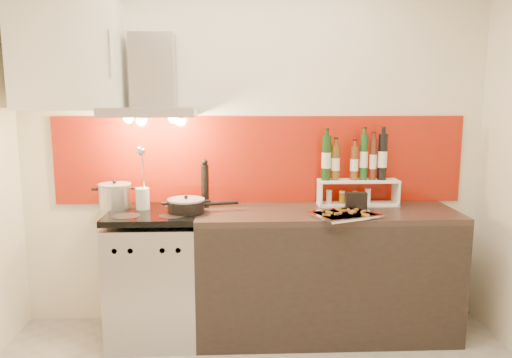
{
  "coord_description": "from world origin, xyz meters",
  "views": [
    {
      "loc": [
        -0.13,
        -2.25,
        1.69
      ],
      "look_at": [
        0.0,
        0.95,
        1.15
      ],
      "focal_mm": 35.0,
      "sensor_mm": 36.0,
      "label": 1
    }
  ],
  "objects_px": {
    "range_stove": "(155,276)",
    "pepper_mill": "(205,184)",
    "stock_pot": "(115,195)",
    "saute_pan": "(187,205)",
    "counter": "(326,272)",
    "baking_tray": "(344,214)"
  },
  "relations": [
    {
      "from": "range_stove",
      "to": "pepper_mill",
      "type": "bearing_deg",
      "value": 21.47
    },
    {
      "from": "stock_pot",
      "to": "saute_pan",
      "type": "height_order",
      "value": "stock_pot"
    },
    {
      "from": "counter",
      "to": "baking_tray",
      "type": "height_order",
      "value": "baking_tray"
    },
    {
      "from": "saute_pan",
      "to": "counter",
      "type": "bearing_deg",
      "value": 2.49
    },
    {
      "from": "baking_tray",
      "to": "counter",
      "type": "bearing_deg",
      "value": 113.49
    },
    {
      "from": "counter",
      "to": "baking_tray",
      "type": "bearing_deg",
      "value": -66.51
    },
    {
      "from": "stock_pot",
      "to": "range_stove",
      "type": "bearing_deg",
      "value": -23.91
    },
    {
      "from": "stock_pot",
      "to": "pepper_mill",
      "type": "xyz_separation_m",
      "value": [
        0.63,
        0.01,
        0.07
      ]
    },
    {
      "from": "saute_pan",
      "to": "baking_tray",
      "type": "relative_size",
      "value": 0.96
    },
    {
      "from": "stock_pot",
      "to": "pepper_mill",
      "type": "height_order",
      "value": "pepper_mill"
    },
    {
      "from": "range_stove",
      "to": "stock_pot",
      "type": "xyz_separation_m",
      "value": [
        -0.28,
        0.12,
        0.55
      ]
    },
    {
      "from": "saute_pan",
      "to": "pepper_mill",
      "type": "xyz_separation_m",
      "value": [
        0.11,
        0.17,
        0.11
      ]
    },
    {
      "from": "saute_pan",
      "to": "baking_tray",
      "type": "bearing_deg",
      "value": -7.71
    },
    {
      "from": "range_stove",
      "to": "pepper_mill",
      "type": "distance_m",
      "value": 0.73
    },
    {
      "from": "saute_pan",
      "to": "baking_tray",
      "type": "xyz_separation_m",
      "value": [
        1.04,
        -0.14,
        -0.04
      ]
    },
    {
      "from": "counter",
      "to": "stock_pot",
      "type": "distance_m",
      "value": 1.58
    },
    {
      "from": "range_stove",
      "to": "saute_pan",
      "type": "bearing_deg",
      "value": -8.79
    },
    {
      "from": "stock_pot",
      "to": "saute_pan",
      "type": "bearing_deg",
      "value": -17.24
    },
    {
      "from": "saute_pan",
      "to": "baking_tray",
      "type": "height_order",
      "value": "saute_pan"
    },
    {
      "from": "pepper_mill",
      "to": "baking_tray",
      "type": "relative_size",
      "value": 0.7
    },
    {
      "from": "range_stove",
      "to": "counter",
      "type": "xyz_separation_m",
      "value": [
        1.2,
        0.0,
        0.01
      ]
    },
    {
      "from": "range_stove",
      "to": "stock_pot",
      "type": "bearing_deg",
      "value": 156.09
    }
  ]
}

